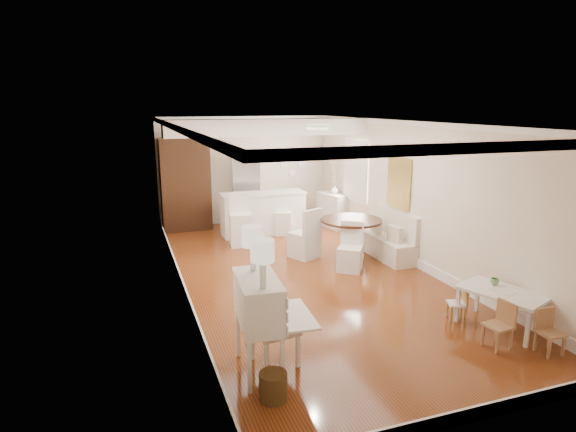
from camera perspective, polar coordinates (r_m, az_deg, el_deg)
room at (r=8.84m, az=1.62°, el=5.77°), size 9.00×9.04×2.82m
secretary_bureau at (r=5.78m, az=-3.51°, el=-12.82°), size 1.00×1.01×1.18m
gustavian_armchair at (r=5.99m, az=-1.60°, el=-13.12°), size 0.61×0.61×0.94m
wicker_basket at (r=5.49m, az=-1.77°, el=-19.51°), size 0.40×0.40×0.31m
kids_table at (r=7.56m, az=23.90°, el=-10.09°), size 1.02×1.28×0.56m
kids_chair_a at (r=6.96m, az=23.63°, el=-11.76°), size 0.33×0.33×0.63m
kids_chair_b at (r=7.58m, az=19.40°, el=-9.72°), size 0.34×0.34×0.54m
kids_chair_c at (r=7.10m, az=28.69°, el=-12.00°), size 0.30×0.30×0.59m
banquette at (r=10.13m, az=11.59°, el=-2.14°), size 0.52×1.60×0.98m
dining_table at (r=9.90m, az=7.44°, el=-2.75°), size 1.63×1.63×0.84m
slip_chair_near at (r=9.21m, az=7.40°, el=-3.69°), size 0.62×0.63×0.93m
slip_chair_far at (r=9.92m, az=1.95°, el=-2.01°), size 0.67×0.68×1.05m
breakfast_counter at (r=11.71m, az=-2.97°, el=0.32°), size 2.05×0.65×1.03m
bar_stool_left at (r=10.77m, az=-5.66°, el=-0.48°), size 0.53×0.53×1.18m
bar_stool_right at (r=11.64m, az=-0.57°, el=-0.03°), size 0.47×0.47×0.92m
pantry_cabinet at (r=12.30m, az=-12.08°, el=3.68°), size 1.20×0.60×2.30m
fridge at (r=12.68m, az=-3.46°, el=3.08°), size 0.75×0.65×1.80m
sideboard at (r=12.45m, az=5.35°, el=0.69°), size 0.59×0.98×0.87m
pencil_cup at (r=7.64m, az=23.28°, el=-7.15°), size 0.15×0.15×0.10m
branch_vase at (r=12.38m, az=5.53°, el=3.14°), size 0.23×0.23×0.20m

